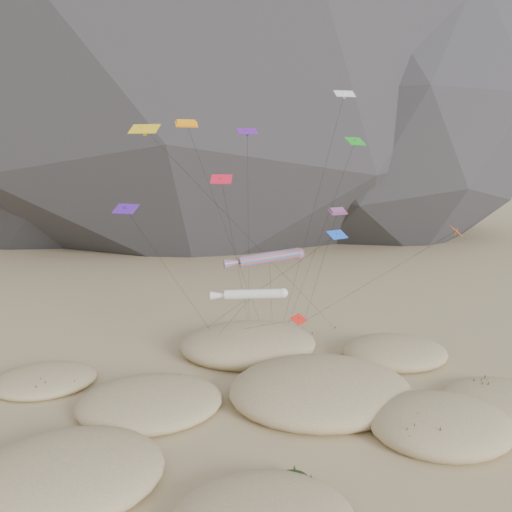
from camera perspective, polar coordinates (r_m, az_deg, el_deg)
The scene contains 9 objects.
ground at distance 44.41m, azimuth 4.39°, elevation -18.86°, with size 500.00×500.00×0.00m, color #CCB789.
dunes at distance 48.39m, azimuth 2.19°, elevation -15.21°, with size 52.61×40.52×3.96m.
dune_grass at distance 46.47m, azimuth 1.44°, elevation -16.27°, with size 44.41×27.62×1.44m.
kite_stakes at distance 65.47m, azimuth 0.80°, elevation -8.70°, with size 19.30×6.58×0.30m.
rainbow_tube_kite at distance 51.74m, azimuth 1.23°, elevation -0.24°, with size 8.75×14.81×13.05m.
white_tube_kite at distance 45.54m, azimuth -0.64°, elevation -4.39°, with size 6.87×16.00×10.75m.
orange_parafoil at distance 54.83m, azimuth -7.79°, elevation 14.35°, with size 11.27×10.20×26.32m.
multi_parafoil at distance 51.98m, azimuth 9.26°, elevation 4.81°, with size 2.13×13.26×17.33m.
delta_kites at distance 49.91m, azimuth 1.56°, elevation 8.12°, with size 33.65×21.04×29.52m.
Camera 1 is at (-10.58, -37.18, 21.86)m, focal length 35.00 mm.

